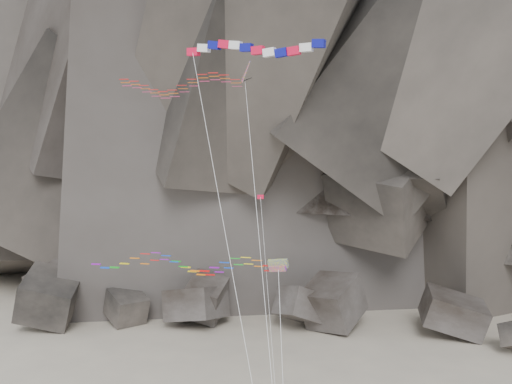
# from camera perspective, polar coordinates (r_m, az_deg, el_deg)

# --- Properties ---
(headland) EXTENTS (110.00, 70.00, 84.00)m
(headland) POSITION_cam_1_polar(r_m,az_deg,el_deg) (112.45, 8.08, 14.52)
(headland) COLOR #4B443E
(headland) RESTS_ON ground
(boulder_field) EXTENTS (62.89, 16.44, 7.82)m
(boulder_field) POSITION_cam_1_polar(r_m,az_deg,el_deg) (81.36, -4.74, -10.40)
(boulder_field) COLOR #47423F
(boulder_field) RESTS_ON ground
(delta_kite) EXTENTS (16.20, 16.92, 28.09)m
(delta_kite) POSITION_cam_1_polar(r_m,az_deg,el_deg) (47.65, -7.20, 9.51)
(delta_kite) COLOR red
(delta_kite) RESTS_ON ground
(banner_kite) EXTENTS (9.43, 12.81, 28.93)m
(banner_kite) POSITION_cam_1_polar(r_m,az_deg,el_deg) (41.73, -0.30, 12.42)
(banner_kite) COLOR red
(banner_kite) RESTS_ON ground
(parafoil_kite) EXTENTS (16.57, 12.04, 14.75)m
(parafoil_kite) POSITION_cam_1_polar(r_m,az_deg,el_deg) (44.09, -7.01, -6.23)
(parafoil_kite) COLOR #D5E20C
(parafoil_kite) RESTS_ON ground
(pennant_kite) EXTENTS (5.53, 16.80, 18.34)m
(pennant_kite) POSITION_cam_1_polar(r_m,az_deg,el_deg) (42.88, 0.98, -8.26)
(pennant_kite) COLOR red
(pennant_kite) RESTS_ON ground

